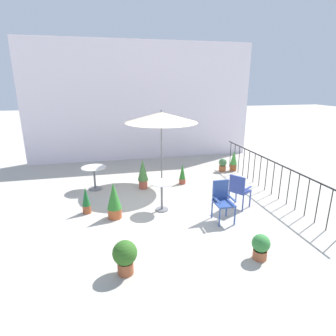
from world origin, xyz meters
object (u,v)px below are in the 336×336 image
potted_plant_3 (182,174)px  potted_plant_5 (86,200)px  potted_plant_2 (114,200)px  potted_plant_4 (125,256)px  patio_chair_1 (239,189)px  cafe_table_1 (162,191)px  potted_plant_6 (143,173)px  patio_umbrella_0 (161,118)px  potted_plant_0 (234,161)px  potted_plant_7 (261,246)px  cafe_table_0 (94,174)px  potted_plant_1 (223,165)px  patio_chair_0 (222,199)px

potted_plant_3 → potted_plant_5: 3.36m
potted_plant_2 → potted_plant_4: potted_plant_2 is taller
patio_chair_1 → potted_plant_4: size_ratio=1.47×
cafe_table_1 → potted_plant_3: bearing=59.2°
patio_chair_1 → potted_plant_6: size_ratio=0.97×
patio_umbrella_0 → cafe_table_1: bearing=-101.8°
potted_plant_0 → potted_plant_7: (-1.97, -5.24, -0.12)m
potted_plant_4 → cafe_table_0: bearing=97.9°
potted_plant_1 → potted_plant_6: size_ratio=0.51×
cafe_table_0 → potted_plant_5: cafe_table_0 is taller
potted_plant_7 → patio_chair_1: bearing=74.0°
potted_plant_3 → potted_plant_4: size_ratio=1.09×
patio_chair_1 → cafe_table_0: bearing=148.7°
cafe_table_0 → cafe_table_1: cafe_table_1 is taller
potted_plant_2 → potted_plant_7: size_ratio=1.84×
patio_umbrella_0 → potted_plant_3: patio_umbrella_0 is taller
patio_chair_1 → potted_plant_4: patio_chair_1 is taller
potted_plant_5 → potted_plant_6: 2.19m
potted_plant_7 → patio_chair_0: bearing=92.5°
patio_umbrella_0 → patio_chair_1: (1.59, -2.32, -1.62)m
potted_plant_5 → potted_plant_0: bearing=25.2°
potted_plant_2 → potted_plant_3: (2.30, 1.96, -0.14)m
patio_chair_1 → potted_plant_2: bearing=177.2°
patio_chair_0 → potted_plant_4: bearing=-148.6°
potted_plant_1 → potted_plant_7: bearing=-106.3°
patio_umbrella_0 → patio_chair_1: patio_umbrella_0 is taller
potted_plant_0 → potted_plant_4: potted_plant_0 is taller
patio_chair_0 → potted_plant_0: patio_chair_0 is taller
patio_umbrella_0 → potted_plant_3: bearing=-16.8°
potted_plant_5 → potted_plant_7: potted_plant_5 is taller
potted_plant_1 → potted_plant_3: bearing=-152.7°
patio_chair_1 → potted_plant_7: 2.28m
potted_plant_2 → potted_plant_4: 2.19m
potted_plant_7 → potted_plant_6: bearing=111.4°
potted_plant_1 → potted_plant_4: (-4.06, -5.10, 0.10)m
potted_plant_1 → potted_plant_7: 5.47m
potted_plant_5 → potted_plant_6: (1.66, 1.41, 0.16)m
potted_plant_3 → potted_plant_2: bearing=-139.5°
potted_plant_3 → potted_plant_7: size_ratio=1.37×
cafe_table_1 → potted_plant_3: cafe_table_1 is taller
potted_plant_6 → patio_umbrella_0: bearing=25.4°
patio_umbrella_0 → patio_chair_0: size_ratio=2.46×
patio_umbrella_0 → potted_plant_4: 4.96m
potted_plant_6 → potted_plant_7: 4.49m
potted_plant_0 → potted_plant_3: bearing=-157.5°
potted_plant_6 → potted_plant_1: bearing=18.7°
cafe_table_0 → potted_plant_3: (2.81, -0.15, -0.18)m
potted_plant_2 → patio_chair_0: bearing=-15.2°
patio_chair_1 → potted_plant_4: (-3.15, -2.03, -0.18)m
potted_plant_1 → potted_plant_2: bearing=-144.9°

